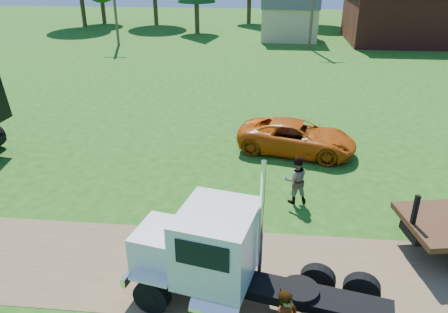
# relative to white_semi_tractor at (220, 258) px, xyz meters

# --- Properties ---
(ground) EXTENTS (140.00, 140.00, 0.00)m
(ground) POSITION_rel_white_semi_tractor_xyz_m (-0.79, 1.25, -1.45)
(ground) COLOR #175011
(ground) RESTS_ON ground
(dirt_track) EXTENTS (120.00, 4.20, 0.01)m
(dirt_track) POSITION_rel_white_semi_tractor_xyz_m (-0.79, 1.25, -1.45)
(dirt_track) COLOR brown
(dirt_track) RESTS_ON ground
(white_semi_tractor) EXTENTS (7.21, 3.67, 4.26)m
(white_semi_tractor) POSITION_rel_white_semi_tractor_xyz_m (0.00, 0.00, 0.00)
(white_semi_tractor) COLOR black
(white_semi_tractor) RESTS_ON ground
(orange_pickup) EXTENTS (6.08, 3.78, 1.57)m
(orange_pickup) POSITION_rel_white_semi_tractor_xyz_m (2.63, 10.40, -0.67)
(orange_pickup) COLOR #C04E09
(orange_pickup) RESTS_ON ground
(spectator_b) EXTENTS (1.06, 0.91, 1.92)m
(spectator_b) POSITION_rel_white_semi_tractor_xyz_m (2.33, 5.62, -0.49)
(spectator_b) COLOR #999999
(spectator_b) RESTS_ON ground
(brick_building) EXTENTS (15.40, 10.40, 5.30)m
(brick_building) POSITION_rel_white_semi_tractor_xyz_m (17.21, 41.25, 1.21)
(brick_building) COLOR maroon
(brick_building) RESTS_ON ground
(tan_shed) EXTENTS (6.20, 5.40, 4.70)m
(tan_shed) POSITION_rel_white_semi_tractor_xyz_m (3.21, 41.25, 0.97)
(tan_shed) COLOR tan
(tan_shed) RESTS_ON ground
(utility_poles) EXTENTS (42.20, 0.28, 9.00)m
(utility_poles) POSITION_rel_white_semi_tractor_xyz_m (5.21, 36.25, 3.26)
(utility_poles) COLOR #4D3E2B
(utility_poles) RESTS_ON ground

